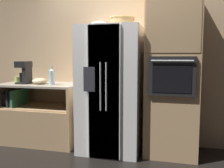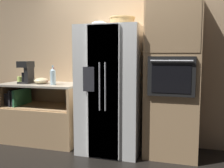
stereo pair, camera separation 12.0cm
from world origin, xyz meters
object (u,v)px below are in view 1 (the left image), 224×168
bottle_tall (52,76)px  fruit_bowl (99,24)px  coffee_maker (25,71)px  wicker_basket (122,21)px  mixing_bowl (40,81)px  wall_oven (172,75)px  bottle_short (52,76)px  refrigerator (111,89)px  mug (18,80)px

bottle_tall → fruit_bowl: bearing=4.3°
fruit_bowl → coffee_maker: bearing=179.2°
wicker_basket → mixing_bowl: bearing=177.2°
wall_oven → bottle_short: bearing=-179.1°
bottle_short → mixing_bowl: size_ratio=1.23×
wicker_basket → mixing_bowl: 1.57m
refrigerator → mug: (-1.59, 0.11, 0.09)m
bottle_short → wicker_basket: bearing=-4.0°
wall_oven → mixing_bowl: bearing=-178.8°
fruit_bowl → mug: 1.64m
bottle_tall → mug: bearing=166.4°
bottle_short → coffee_maker: size_ratio=0.79×
wicker_basket → fruit_bowl: 0.35m
wall_oven → bottle_short: (-1.77, -0.03, -0.06)m
bottle_short → coffee_maker: 0.46m
fruit_bowl → mug: (-1.41, 0.11, -0.83)m
bottle_tall → coffee_maker: size_ratio=0.84×
refrigerator → bottle_short: (-0.93, 0.03, 0.16)m
refrigerator → bottle_short: refrigerator is taller
mug → mixing_bowl: mug is taller
mixing_bowl → wall_oven: bearing=1.2°
wall_oven → fruit_bowl: (-1.02, -0.06, 0.70)m
refrigerator → wicker_basket: bearing=-14.6°
fruit_bowl → coffee_maker: 1.39m
wicker_basket → bottle_short: 1.35m
mug → bottle_short: bearing=-6.7°
bottle_short → wall_oven: bearing=0.9°
wicker_basket → bottle_short: bearing=176.0°
bottle_short → coffee_maker: bearing=-177.5°
fruit_bowl → bottle_short: 1.07m
refrigerator → mug: size_ratio=13.57×
wall_oven → mug: 2.43m
wall_oven → refrigerator: bearing=-175.8°
fruit_bowl → bottle_tall: bearing=-175.7°
wall_oven → mug: size_ratio=16.92×
wicker_basket → fruit_bowl: bearing=173.2°
bottle_tall → bottle_short: size_ratio=1.06×
coffee_maker → wall_oven: bearing=1.2°
refrigerator → wall_oven: 0.87m
refrigerator → mixing_bowl: (-1.15, 0.02, 0.09)m
refrigerator → wall_oven: wall_oven is taller
bottle_tall → mixing_bowl: (-0.25, 0.08, -0.08)m
coffee_maker → refrigerator: bearing=-0.6°
bottle_short → refrigerator: bearing=-2.1°
coffee_maker → mixing_bowl: bearing=1.4°
mixing_bowl → coffee_maker: size_ratio=0.64×
wicker_basket → bottle_short: (-1.10, 0.08, -0.78)m
refrigerator → mixing_bowl: 1.15m
mug → mixing_bowl: bearing=-11.6°
fruit_bowl → bottle_tall: size_ratio=0.76×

